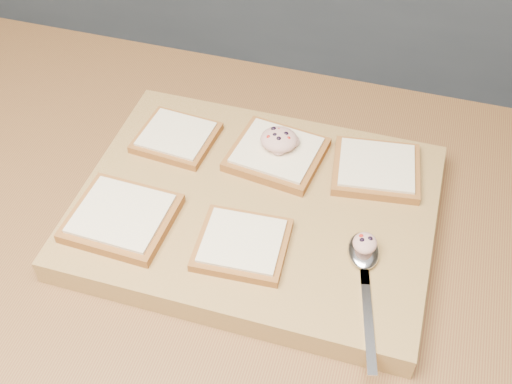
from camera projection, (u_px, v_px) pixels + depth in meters
back_counter at (430, 5)px, 2.07m from camera, size 3.60×0.62×0.94m
cutting_board at (256, 210)px, 0.88m from camera, size 0.47×0.36×0.04m
bread_far_left at (176, 137)px, 0.94m from camera, size 0.12×0.11×0.02m
bread_far_center at (277, 154)px, 0.92m from camera, size 0.14×0.13×0.02m
bread_far_right at (376, 169)px, 0.90m from camera, size 0.13×0.12×0.02m
bread_near_left at (122, 217)px, 0.83m from camera, size 0.13×0.12×0.02m
bread_near_center at (242, 244)px, 0.81m from camera, size 0.12×0.11×0.02m
tuna_salad_dollop at (279, 139)px, 0.90m from camera, size 0.05×0.05×0.02m
spoon at (364, 260)px, 0.79m from camera, size 0.07×0.20×0.01m
spoon_salad at (365, 243)px, 0.79m from camera, size 0.03×0.03×0.02m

